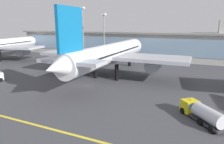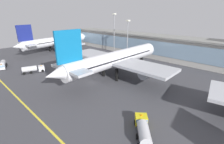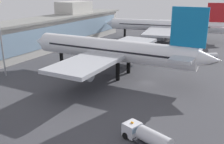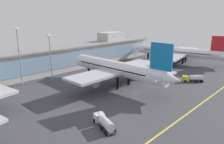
# 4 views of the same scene
# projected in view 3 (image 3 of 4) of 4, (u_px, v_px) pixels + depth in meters

# --- Properties ---
(ground_plane) EXTENTS (186.95, 186.95, 0.00)m
(ground_plane) POSITION_uv_depth(u_px,v_px,m) (148.00, 83.00, 67.18)
(ground_plane) COLOR #424247
(terminal_building) EXTENTS (136.54, 14.00, 17.52)m
(terminal_building) POSITION_uv_depth(u_px,v_px,m) (14.00, 39.00, 88.97)
(terminal_building) COLOR beige
(terminal_building) RESTS_ON ground
(airliner_near_right) EXTENTS (45.74, 55.95, 19.35)m
(airliner_near_right) POSITION_uv_depth(u_px,v_px,m) (113.00, 50.00, 71.35)
(airliner_near_right) COLOR black
(airliner_near_right) RESTS_ON ground
(airliner_far_right) EXTENTS (54.52, 60.07, 17.23)m
(airliner_far_right) POSITION_uv_depth(u_px,v_px,m) (166.00, 26.00, 122.38)
(airliner_far_right) COLOR black
(airliner_far_right) RESTS_ON ground
(fuel_tanker_truck) EXTENTS (7.76, 8.42, 2.90)m
(fuel_tanker_truck) POSITION_uv_depth(u_px,v_px,m) (204.00, 57.00, 85.89)
(fuel_tanker_truck) COLOR black
(fuel_tanker_truck) RESTS_ON ground
(baggage_tug_near) EXTENTS (5.44, 9.34, 2.90)m
(baggage_tug_near) POSITION_uv_depth(u_px,v_px,m) (146.00, 136.00, 40.38)
(baggage_tug_near) COLOR black
(baggage_tug_near) RESTS_ON ground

